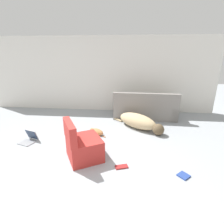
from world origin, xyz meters
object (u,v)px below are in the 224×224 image
object	(u,v)px
laptop_open	(30,138)
book_blue	(184,176)
book_red	(122,167)
couch	(145,109)
dog	(139,122)
side_chair	(82,146)
cat	(97,131)

from	to	relation	value
laptop_open	book_blue	world-z (taller)	laptop_open
book_red	book_blue	size ratio (longest dim) A/B	1.06
couch	book_blue	world-z (taller)	couch
couch	book_blue	xyz separation A→B (m)	(0.43, -2.82, -0.26)
couch	laptop_open	bearing A→B (deg)	36.38
dog	book_red	world-z (taller)	dog
laptop_open	side_chair	distance (m)	1.53
laptop_open	cat	bearing A→B (deg)	37.14
cat	book_red	world-z (taller)	cat
couch	dog	size ratio (longest dim) A/B	1.39
couch	book_red	bearing A→B (deg)	79.21
side_chair	laptop_open	bearing A→B (deg)	38.97
dog	couch	bearing A→B (deg)	115.63
book_red	side_chair	bearing A→B (deg)	163.78
dog	side_chair	distance (m)	1.94
side_chair	book_blue	bearing A→B (deg)	-130.68
couch	cat	bearing A→B (deg)	48.84
book_red	laptop_open	bearing A→B (deg)	160.25
couch	cat	distance (m)	1.90
cat	book_red	xyz separation A→B (m)	(0.69, -1.30, -0.06)
dog	book_blue	distance (m)	2.03
laptop_open	book_red	distance (m)	2.31
dog	book_red	bearing A→B (deg)	-63.41
dog	cat	size ratio (longest dim) A/B	2.97
couch	side_chair	xyz separation A→B (m)	(-1.38, -2.46, -0.00)
laptop_open	book_blue	distance (m)	3.35
dog	laptop_open	world-z (taller)	dog
couch	laptop_open	distance (m)	3.38
laptop_open	side_chair	world-z (taller)	side_chair
cat	book_blue	bearing A→B (deg)	177.33
book_blue	side_chair	xyz separation A→B (m)	(-1.81, 0.36, 0.26)
couch	side_chair	size ratio (longest dim) A/B	2.25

